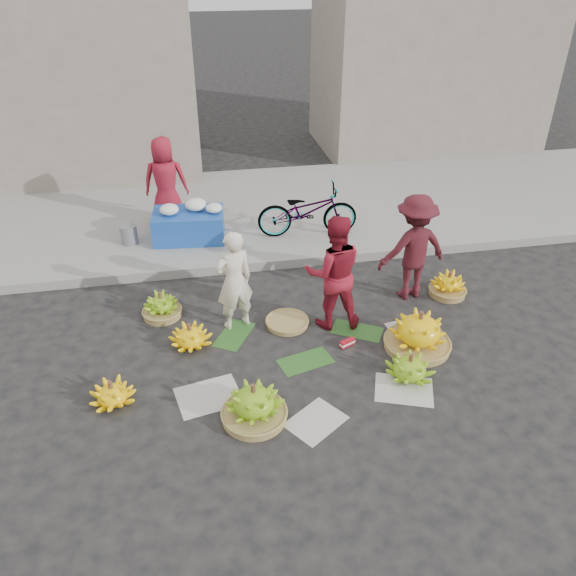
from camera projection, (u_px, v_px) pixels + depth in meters
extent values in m
plane|color=black|center=(310.00, 351.00, 7.01)|extent=(80.00, 80.00, 0.00)
cube|color=gray|center=(280.00, 261.00, 8.81)|extent=(40.00, 0.25, 0.15)
cube|color=gray|center=(261.00, 209.00, 10.57)|extent=(40.00, 4.00, 0.12)
cube|color=gray|center=(43.00, 78.00, 11.35)|extent=(6.00, 3.00, 4.00)
cube|color=gray|center=(432.00, 36.00, 12.82)|extent=(5.00, 3.00, 5.00)
cylinder|color=#543021|center=(110.00, 386.00, 6.10)|extent=(0.05, 0.05, 0.12)
cylinder|color=#543021|center=(259.00, 395.00, 5.98)|extent=(0.05, 0.05, 0.12)
cylinder|color=olive|center=(254.00, 415.00, 6.00)|extent=(0.69, 0.69, 0.09)
cylinder|color=#543021|center=(253.00, 389.00, 5.81)|extent=(0.05, 0.05, 0.12)
cylinder|color=#543021|center=(411.00, 359.00, 6.44)|extent=(0.05, 0.05, 0.12)
cylinder|color=olive|center=(417.00, 344.00, 7.05)|extent=(0.82, 0.82, 0.09)
cylinder|color=#543021|center=(421.00, 316.00, 6.82)|extent=(0.05, 0.05, 0.12)
cylinder|color=olive|center=(447.00, 292.00, 8.10)|extent=(0.51, 0.51, 0.09)
cylinder|color=#543021|center=(450.00, 275.00, 7.96)|extent=(0.05, 0.05, 0.12)
cylinder|color=#543021|center=(189.00, 328.00, 6.97)|extent=(0.05, 0.05, 0.12)
cylinder|color=olive|center=(162.00, 313.00, 7.64)|extent=(0.51, 0.51, 0.09)
cylinder|color=#543021|center=(160.00, 296.00, 7.50)|extent=(0.05, 0.05, 0.12)
cylinder|color=olive|center=(287.00, 322.00, 7.47)|extent=(0.69, 0.69, 0.06)
cube|color=#B0121E|center=(347.00, 343.00, 7.07)|extent=(0.21, 0.15, 0.08)
imported|color=#F0E4CA|center=(234.00, 281.00, 7.12)|extent=(0.58, 0.47, 1.38)
imported|color=maroon|center=(334.00, 273.00, 7.11)|extent=(0.81, 0.66, 1.56)
imported|color=maroon|center=(413.00, 248.00, 7.72)|extent=(1.06, 0.70, 1.53)
cube|color=#18429D|center=(189.00, 225.00, 9.26)|extent=(1.20, 0.82, 0.48)
ellipsoid|color=white|center=(169.00, 210.00, 9.01)|extent=(0.30, 0.30, 0.17)
ellipsoid|color=white|center=(196.00, 205.00, 9.15)|extent=(0.34, 0.34, 0.19)
ellipsoid|color=white|center=(214.00, 208.00, 9.09)|extent=(0.27, 0.27, 0.15)
cylinder|color=slate|center=(129.00, 234.00, 9.17)|extent=(0.27, 0.27, 0.31)
imported|color=maroon|center=(166.00, 181.00, 9.53)|extent=(0.78, 0.54, 1.52)
imported|color=gray|center=(307.00, 211.00, 9.29)|extent=(0.69, 1.70, 0.87)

